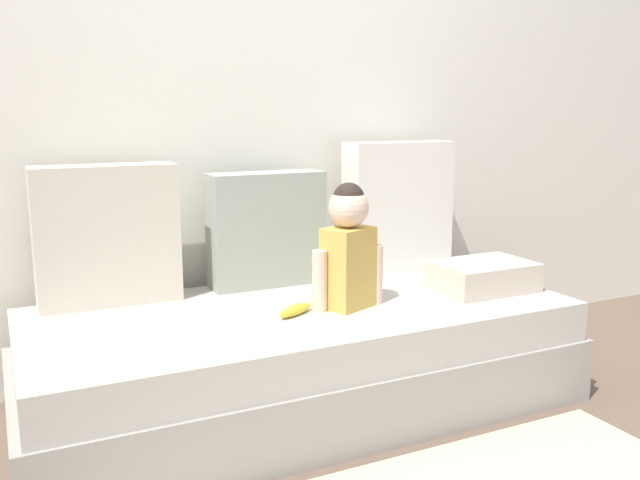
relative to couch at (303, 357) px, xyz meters
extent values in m
plane|color=brown|center=(0.00, 0.00, -0.20)|extent=(12.00, 12.00, 0.00)
cube|color=silver|center=(0.00, 0.59, 0.91)|extent=(5.29, 0.10, 2.21)
cube|color=#9C978F|center=(0.00, 0.00, -0.07)|extent=(2.09, 0.92, 0.25)
cube|color=#B7B2A8|center=(0.00, 0.00, 0.13)|extent=(2.03, 0.89, 0.15)
cube|color=beige|center=(-0.65, 0.36, 0.47)|extent=(0.53, 0.16, 0.53)
cube|color=#99A393|center=(0.00, 0.36, 0.44)|extent=(0.49, 0.16, 0.48)
cube|color=silver|center=(0.65, 0.36, 0.50)|extent=(0.51, 0.16, 0.59)
cube|color=gold|center=(0.15, -0.09, 0.36)|extent=(0.22, 0.19, 0.31)
sphere|color=beige|center=(0.15, -0.09, 0.59)|extent=(0.15, 0.15, 0.15)
sphere|color=#2D231E|center=(0.15, -0.09, 0.62)|extent=(0.12, 0.12, 0.12)
cylinder|color=beige|center=(0.03, -0.09, 0.32)|extent=(0.06, 0.06, 0.23)
cylinder|color=beige|center=(0.27, -0.09, 0.32)|extent=(0.06, 0.06, 0.23)
ellipsoid|color=yellow|center=(-0.07, -0.10, 0.22)|extent=(0.17, 0.12, 0.04)
cube|color=beige|center=(0.77, -0.12, 0.26)|extent=(0.40, 0.28, 0.12)
camera|label=1|loc=(-1.02, -2.27, 0.95)|focal=38.09mm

